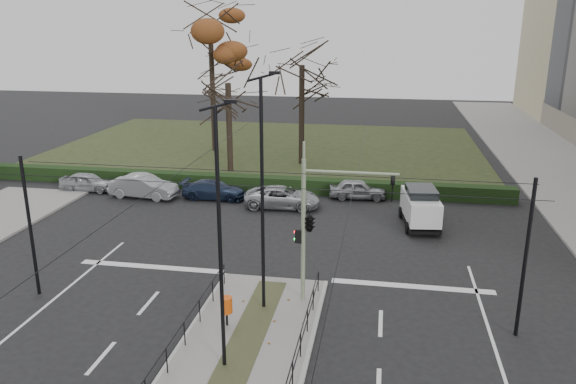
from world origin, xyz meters
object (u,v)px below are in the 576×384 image
(white_van, at_px, (420,206))
(bare_tree_near, at_px, (228,90))
(streetlamp_median_far, at_px, (263,194))
(parked_car_third, at_px, (214,190))
(parked_car_second, at_px, (144,186))
(parked_car_first, at_px, (87,182))
(streetlamp_median_near, at_px, (220,239))
(bare_tree_center, at_px, (302,73))
(traffic_light, at_px, (312,220))
(litter_bin, at_px, (226,305))
(parked_car_fifth, at_px, (358,189))
(rust_tree, at_px, (210,28))
(parked_car_fourth, at_px, (283,197))

(white_van, xyz_separation_m, bare_tree_near, (-13.75, 9.82, 5.10))
(streetlamp_median_far, distance_m, parked_car_third, 15.93)
(streetlamp_median_far, xyz_separation_m, parked_car_second, (-11.00, 13.47, -4.09))
(parked_car_first, bearing_deg, streetlamp_median_near, -142.28)
(parked_car_second, xyz_separation_m, bare_tree_center, (8.85, 10.71, 6.58))
(parked_car_first, xyz_separation_m, parked_car_second, (4.42, -0.77, 0.11))
(parked_car_third, distance_m, white_van, 13.28)
(traffic_light, distance_m, parked_car_second, 18.06)
(litter_bin, bearing_deg, streetlamp_median_far, 56.88)
(streetlamp_median_far, height_order, parked_car_second, streetlamp_median_far)
(parked_car_fifth, bearing_deg, traffic_light, 171.18)
(parked_car_second, distance_m, bare_tree_center, 15.37)
(parked_car_third, relative_size, bare_tree_near, 0.47)
(bare_tree_center, bearing_deg, white_van, -56.39)
(parked_car_third, distance_m, bare_tree_center, 12.92)
(parked_car_first, bearing_deg, parked_car_fifth, -87.10)
(rust_tree, distance_m, bare_tree_near, 8.79)
(streetlamp_median_near, distance_m, bare_tree_center, 28.49)
(streetlamp_median_far, height_order, parked_car_third, streetlamp_median_far)
(streetlamp_median_near, relative_size, bare_tree_center, 0.84)
(parked_car_third, relative_size, white_van, 0.98)
(rust_tree, relative_size, bare_tree_near, 1.57)
(streetlamp_median_near, bearing_deg, parked_car_third, 108.10)
(streetlamp_median_near, bearing_deg, litter_bin, 104.31)
(parked_car_fifth, bearing_deg, litter_bin, 162.72)
(traffic_light, height_order, parked_car_fifth, traffic_light)
(litter_bin, xyz_separation_m, parked_car_second, (-9.93, 15.11, -0.21))
(streetlamp_median_near, xyz_separation_m, parked_car_fifth, (3.30, 19.77, -3.96))
(streetlamp_median_near, xyz_separation_m, parked_car_first, (-14.98, 18.37, -3.96))
(traffic_light, bearing_deg, rust_tree, 114.67)
(parked_car_second, relative_size, parked_car_third, 1.09)
(parked_car_third, xyz_separation_m, parked_car_fifth, (9.22, 1.66, 0.03))
(traffic_light, bearing_deg, white_van, 64.32)
(parked_car_fourth, distance_m, white_van, 8.46)
(streetlamp_median_far, height_order, bare_tree_near, streetlamp_median_far)
(parked_car_second, bearing_deg, bare_tree_center, -34.05)
(parked_car_first, relative_size, parked_car_third, 0.89)
(white_van, bearing_deg, rust_tree, 135.74)
(traffic_light, xyz_separation_m, bare_tree_near, (-8.92, 19.87, 2.71))
(parked_car_fourth, relative_size, bare_tree_center, 0.45)
(parked_car_third, xyz_separation_m, bare_tree_center, (4.21, 10.20, 6.72))
(litter_bin, relative_size, streetlamp_median_far, 0.12)
(bare_tree_near, bearing_deg, parked_car_fifth, -27.52)
(parked_car_second, relative_size, parked_car_fifth, 1.22)
(white_van, bearing_deg, parked_car_third, 167.21)
(parked_car_second, bearing_deg, streetlamp_median_far, -135.25)
(white_van, height_order, rust_tree, rust_tree)
(traffic_light, height_order, parked_car_second, traffic_light)
(litter_bin, relative_size, white_van, 0.27)
(streetlamp_median_near, xyz_separation_m, parked_car_fourth, (-1.20, 17.11, -3.94))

